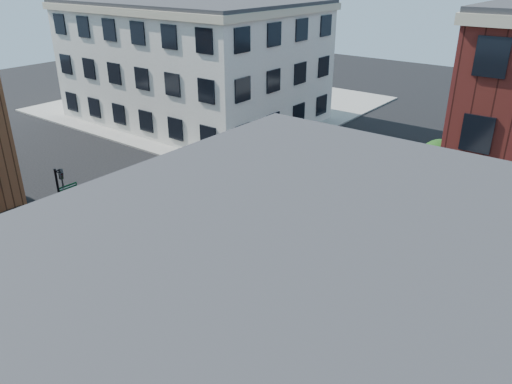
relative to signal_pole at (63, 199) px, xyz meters
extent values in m
plane|color=black|center=(6.72, 6.68, -2.86)|extent=(120.00, 120.00, 0.00)
cube|color=gray|center=(-14.28, 27.68, -2.78)|extent=(30.00, 30.00, 0.15)
cube|color=silver|center=(-12.28, 22.68, 2.64)|extent=(22.00, 16.00, 11.00)
cylinder|color=black|center=(14.22, 16.68, -1.97)|extent=(0.18, 0.18, 1.47)
cylinder|color=black|center=(14.22, 16.68, -1.24)|extent=(0.12, 0.12, 1.47)
sphere|color=black|center=(14.22, 16.68, 0.44)|extent=(2.69, 2.69, 2.69)
sphere|color=black|center=(14.47, 16.58, -0.10)|extent=(1.85, 1.85, 1.85)
cylinder|color=black|center=(14.22, 22.68, -2.04)|extent=(0.18, 0.18, 1.33)
cylinder|color=black|center=(14.22, 22.68, -1.38)|extent=(0.12, 0.12, 1.33)
sphere|color=black|center=(14.22, 22.68, 0.14)|extent=(2.43, 2.43, 2.43)
sphere|color=black|center=(14.47, 22.58, -0.35)|extent=(1.67, 1.67, 1.67)
cylinder|color=black|center=(-0.08, -0.12, -0.56)|extent=(0.12, 0.12, 4.60)
cylinder|color=black|center=(-0.08, -0.12, -2.56)|extent=(0.28, 0.28, 0.30)
cube|color=#053819|center=(0.47, -0.12, 0.29)|extent=(1.10, 0.03, 0.22)
cube|color=#053819|center=(-0.08, 0.43, 0.54)|extent=(0.03, 1.10, 0.22)
imported|color=black|center=(0.27, -0.02, 1.04)|extent=(0.22, 0.18, 1.10)
imported|color=black|center=(-0.18, 0.23, 1.04)|extent=(0.18, 0.22, 1.10)
cube|color=silver|center=(21.17, 2.72, -0.56)|extent=(6.38, 2.80, 3.39)
cube|color=maroon|center=(21.18, 1.33, -0.56)|extent=(2.41, 0.06, 0.77)
cube|color=maroon|center=(21.15, 4.11, -0.56)|extent=(2.41, 0.06, 0.77)
cube|color=#B5B6B8|center=(17.01, 2.68, -1.16)|extent=(2.21, 2.65, 2.19)
cube|color=black|center=(15.97, 2.67, -0.78)|extent=(0.13, 2.08, 0.99)
cube|color=black|center=(19.85, 2.71, -2.31)|extent=(8.77, 1.18, 0.27)
cylinder|color=black|center=(17.02, 1.53, -2.31)|extent=(1.10, 0.39, 1.09)
cylinder|color=black|center=(17.00, 3.83, -2.31)|extent=(1.10, 0.39, 1.09)
cylinder|color=black|center=(20.94, 3.87, -2.31)|extent=(1.10, 0.39, 1.09)
cube|color=#FA500B|center=(1.02, 2.51, -2.84)|extent=(0.44, 0.44, 0.04)
cone|color=#FA500B|center=(1.02, 2.51, -2.53)|extent=(0.42, 0.42, 0.65)
cylinder|color=white|center=(1.02, 2.51, -2.44)|extent=(0.25, 0.25, 0.07)
camera|label=1|loc=(22.75, -12.62, 11.33)|focal=35.00mm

